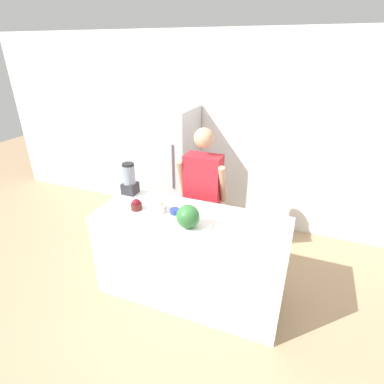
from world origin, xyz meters
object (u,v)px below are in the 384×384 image
at_px(bowl_small_blue, 175,211).
at_px(blender, 129,179).
at_px(person, 203,197).
at_px(watermelon, 188,216).
at_px(refrigerator, 170,168).
at_px(bowl_cream, 157,207).
at_px(bowl_cherries, 136,205).

bearing_deg(bowl_small_blue, blender, 160.54).
height_order(person, watermelon, person).
distance_m(refrigerator, blender, 1.09).
bearing_deg(bowl_cream, blender, 151.34).
relative_size(person, watermelon, 7.82).
height_order(refrigerator, bowl_small_blue, refrigerator).
xyz_separation_m(bowl_cream, blender, (-0.46, 0.25, 0.12)).
bearing_deg(person, bowl_cream, -112.95).
relative_size(person, bowl_cream, 9.17).
distance_m(person, bowl_cream, 0.68).
bearing_deg(blender, bowl_cream, -28.66).
bearing_deg(refrigerator, bowl_cherries, -78.21).
relative_size(bowl_cherries, bowl_cream, 0.62).
xyz_separation_m(watermelon, bowl_cream, (-0.40, 0.17, -0.07)).
xyz_separation_m(refrigerator, watermelon, (0.89, -1.48, 0.21)).
bearing_deg(bowl_cherries, bowl_cream, 11.56).
xyz_separation_m(watermelon, blender, (-0.86, 0.42, 0.05)).
bearing_deg(blender, bowl_cherries, -49.13).
bearing_deg(bowl_cherries, blender, 130.87).
bearing_deg(bowl_cherries, refrigerator, 101.79).
bearing_deg(bowl_cherries, bowl_small_blue, 9.76).
bearing_deg(watermelon, refrigerator, 120.87).
height_order(refrigerator, bowl_cherries, refrigerator).
relative_size(watermelon, bowl_cream, 1.17).
xyz_separation_m(watermelon, bowl_cherries, (-0.60, 0.13, -0.07)).
relative_size(refrigerator, bowl_cream, 9.43).
bearing_deg(refrigerator, blender, -88.46).
bearing_deg(blender, watermelon, -26.23).
distance_m(person, bowl_small_blue, 0.60).
xyz_separation_m(person, bowl_cream, (-0.26, -0.61, 0.14)).
bearing_deg(refrigerator, person, -43.13).
relative_size(refrigerator, bowl_small_blue, 17.01).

